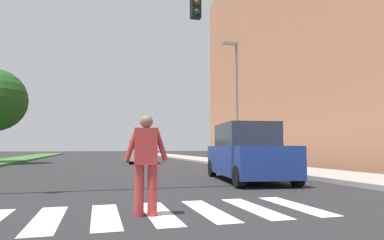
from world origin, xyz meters
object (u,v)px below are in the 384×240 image
object	(u,v)px
street_lamp_right	(235,91)
suv_crossing	(247,153)
sedan_midblock	(141,152)
pedestrian_performer	(146,160)

from	to	relation	value
street_lamp_right	suv_crossing	size ratio (longest dim) A/B	1.56
sedan_midblock	street_lamp_right	bearing A→B (deg)	-47.97
street_lamp_right	suv_crossing	world-z (taller)	street_lamp_right
street_lamp_right	pedestrian_performer	size ratio (longest dim) A/B	4.44
pedestrian_performer	suv_crossing	bearing A→B (deg)	49.49
street_lamp_right	suv_crossing	xyz separation A→B (m)	(-3.11, -8.18, -3.66)
street_lamp_right	pedestrian_performer	world-z (taller)	street_lamp_right
suv_crossing	sedan_midblock	world-z (taller)	suv_crossing
street_lamp_right	sedan_midblock	world-z (taller)	street_lamp_right
pedestrian_performer	sedan_midblock	bearing A→B (deg)	83.16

